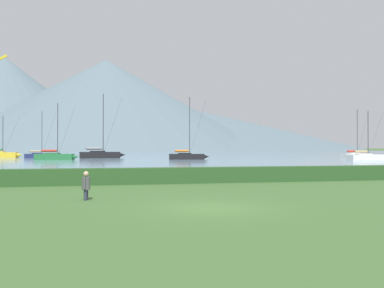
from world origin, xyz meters
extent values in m
plane|color=#3D602D|center=(0.00, 0.00, 0.00)|extent=(1000.00, 1000.00, 0.00)
cube|color=slate|center=(0.00, 137.00, 0.00)|extent=(320.00, 246.00, 0.00)
cube|color=#284C23|center=(0.00, 11.00, 0.49)|extent=(80.00, 1.20, 0.99)
cube|color=white|center=(40.55, 50.15, 0.49)|extent=(6.18, 2.24, 0.96)
cone|color=white|center=(44.05, 50.23, 0.49)|extent=(1.07, 0.84, 0.82)
cube|color=silver|center=(40.20, 50.15, 0.84)|extent=(2.31, 1.52, 0.61)
cylinder|color=#333338|center=(41.08, 50.17, 4.49)|extent=(0.12, 0.12, 7.92)
cylinder|color=#333338|center=(39.70, 50.13, 1.49)|extent=(2.76, 0.17, 0.11)
cylinder|color=tan|center=(39.70, 50.13, 1.49)|extent=(2.35, 0.44, 0.39)
cylinder|color=#333338|center=(42.52, 50.20, 4.29)|extent=(2.92, 0.09, 7.53)
cube|color=black|center=(11.64, 61.50, 0.50)|extent=(6.56, 2.94, 1.00)
cone|color=black|center=(15.23, 61.06, 0.50)|extent=(1.18, 0.97, 0.85)
cube|color=black|center=(11.28, 61.55, 0.86)|extent=(2.52, 1.80, 0.63)
cylinder|color=#333338|center=(12.18, 61.44, 5.98)|extent=(0.13, 0.13, 10.86)
cylinder|color=#333338|center=(10.76, 61.61, 1.54)|extent=(2.84, 0.46, 0.11)
cylinder|color=orange|center=(10.76, 61.61, 1.54)|extent=(2.46, 0.69, 0.40)
cylinder|color=#333338|center=(13.66, 61.25, 5.70)|extent=(2.99, 0.40, 10.32)
cube|color=#236B38|center=(-11.74, 64.37, 0.52)|extent=(6.82, 3.21, 1.03)
cone|color=#236B38|center=(-8.04, 63.80, 0.52)|extent=(1.24, 1.04, 0.88)
cube|color=#206032|center=(-12.11, 64.42, 0.89)|extent=(2.64, 1.92, 0.66)
cylinder|color=#333338|center=(-11.18, 64.28, 5.32)|extent=(0.13, 0.13, 9.51)
cylinder|color=#333338|center=(-12.64, 64.50, 1.60)|extent=(2.93, 0.56, 0.11)
cylinder|color=red|center=(-12.64, 64.50, 1.60)|extent=(2.54, 0.79, 0.41)
cylinder|color=#333338|center=(-9.66, 64.05, 5.08)|extent=(3.08, 0.50, 9.05)
cube|color=gold|center=(-24.59, 82.71, 0.56)|extent=(7.26, 3.05, 1.11)
cone|color=gold|center=(-20.57, 82.34, 0.56)|extent=(1.29, 1.05, 0.94)
cylinder|color=#333338|center=(-23.99, 82.65, 4.75)|extent=(0.14, 0.14, 8.29)
cylinder|color=#333338|center=(-22.33, 82.50, 4.55)|extent=(3.35, 0.34, 7.89)
cube|color=navy|center=(-15.85, 76.73, 0.45)|extent=(5.77, 2.37, 0.89)
cone|color=navy|center=(-12.64, 76.98, 0.45)|extent=(1.02, 0.83, 0.75)
cube|color=#1B2449|center=(-16.17, 76.70, 0.77)|extent=(2.19, 1.51, 0.56)
cylinder|color=#333338|center=(-15.37, 76.76, 5.03)|extent=(0.11, 0.11, 9.08)
cylinder|color=#333338|center=(-16.63, 76.66, 1.37)|extent=(2.53, 0.30, 0.10)
cylinder|color=tan|center=(-16.63, 76.66, 1.37)|extent=(2.18, 0.52, 0.35)
cylinder|color=#333338|center=(-14.05, 76.87, 4.80)|extent=(2.67, 0.24, 8.63)
cube|color=white|center=(47.51, 63.88, 0.45)|extent=(5.89, 2.51, 0.90)
cone|color=white|center=(50.77, 64.20, 0.45)|extent=(1.05, 0.86, 0.77)
cube|color=silver|center=(47.18, 63.85, 0.78)|extent=(2.25, 1.57, 0.57)
cylinder|color=#333338|center=(48.00, 63.93, 5.29)|extent=(0.11, 0.11, 9.58)
cylinder|color=#333338|center=(46.71, 63.81, 1.40)|extent=(2.58, 0.35, 0.10)
cylinder|color=red|center=(46.71, 63.81, 1.40)|extent=(2.22, 0.57, 0.36)
cylinder|color=#333338|center=(49.34, 64.06, 5.05)|extent=(2.71, 0.29, 9.11)
cube|color=black|center=(-3.83, 74.31, 0.63)|extent=(8.14, 3.32, 1.25)
cone|color=black|center=(0.71, 74.65, 0.63)|extent=(1.44, 1.16, 1.06)
cube|color=black|center=(-4.28, 74.28, 1.08)|extent=(3.09, 2.13, 0.80)
cylinder|color=#333338|center=(-3.15, 74.36, 6.92)|extent=(0.16, 0.16, 12.46)
cylinder|color=#333338|center=(-4.93, 74.23, 1.94)|extent=(3.58, 0.40, 0.14)
cylinder|color=gray|center=(-4.93, 74.23, 1.94)|extent=(3.07, 0.73, 0.50)
cylinder|color=#333338|center=(-1.28, 74.50, 6.61)|extent=(3.78, 0.32, 11.85)
cylinder|color=#2D3347|center=(-4.68, 3.18, 0.23)|extent=(0.14, 0.14, 0.45)
cylinder|color=#2D3347|center=(-4.63, 3.35, 0.23)|extent=(0.14, 0.14, 0.45)
cylinder|color=#4C4C51|center=(-4.66, 3.27, 0.73)|extent=(0.36, 0.36, 0.55)
cylinder|color=#4C4C51|center=(-4.72, 3.04, 0.75)|extent=(0.09, 0.09, 0.49)
cylinder|color=#4C4C51|center=(-4.59, 3.50, 0.75)|extent=(0.09, 0.09, 0.49)
sphere|color=tan|center=(-4.66, 3.27, 1.14)|extent=(0.22, 0.22, 0.22)
cone|color=slate|center=(63.82, 383.26, 20.68)|extent=(339.94, 339.94, 41.36)
cone|color=slate|center=(1.65, 312.94, 33.62)|extent=(235.34, 235.34, 67.24)
cone|color=slate|center=(-73.41, 333.39, 35.04)|extent=(184.43, 184.43, 70.08)
camera|label=1|loc=(-4.14, -15.88, 2.30)|focal=40.54mm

